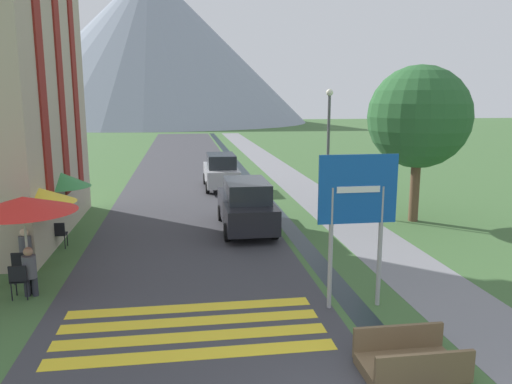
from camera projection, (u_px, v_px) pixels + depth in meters
The scene contains 20 objects.
ground_plane at pixel (233, 187), 26.42m from camera, with size 160.00×160.00×0.00m, color #3D6033.
road at pixel (185, 164), 35.78m from camera, with size 6.40×60.00×0.01m.
footpath at pixel (268, 162), 36.65m from camera, with size 2.20×60.00×0.01m.
drainage_channel at pixel (236, 163), 36.31m from camera, with size 0.60×60.00×0.00m.
crosswalk_marking at pixel (192, 329), 10.28m from camera, with size 5.44×2.54×0.01m.
mountain_distant at pixel (151, 46), 92.70m from camera, with size 57.78×57.78×28.18m.
road_sign at pixel (357, 206), 10.96m from camera, with size 1.78×0.11×3.49m.
footbridge at pixel (410, 361), 8.59m from camera, with size 1.70×1.10×0.65m.
parked_car_near at pixel (246, 205), 17.86m from camera, with size 1.81×4.60×1.82m.
parked_car_far at pixel (221, 171), 25.95m from camera, with size 1.73×4.32×1.82m.
cafe_chair_near_left at pixel (21, 264), 12.71m from camera, with size 0.40×0.40×0.85m.
cafe_chair_far_right at pixel (59, 233), 15.67m from camera, with size 0.40×0.40×0.85m.
cafe_chair_nearest at pixel (19, 278), 11.72m from camera, with size 0.40×0.40×0.85m.
cafe_umbrella_front_red at pixel (23, 204), 11.69m from camera, with size 2.46×2.46×2.42m.
cafe_umbrella_middle_yellow at pixel (37, 195), 14.04m from camera, with size 2.15×2.15×2.22m.
cafe_umbrella_rear_green at pixel (60, 179), 16.59m from camera, with size 2.01×2.01×2.26m.
person_seated_far at pixel (30, 269), 11.87m from camera, with size 0.32×0.32×1.22m.
person_seated_near at pixel (26, 249), 13.41m from camera, with size 0.32×0.32×1.26m.
streetlamp at pixel (328, 140), 20.34m from camera, with size 0.28×0.28×5.03m.
tree_by_path at pixel (419, 117), 18.54m from camera, with size 3.81×3.81×5.89m.
Camera 1 is at (-2.58, -5.90, 4.71)m, focal length 35.00 mm.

